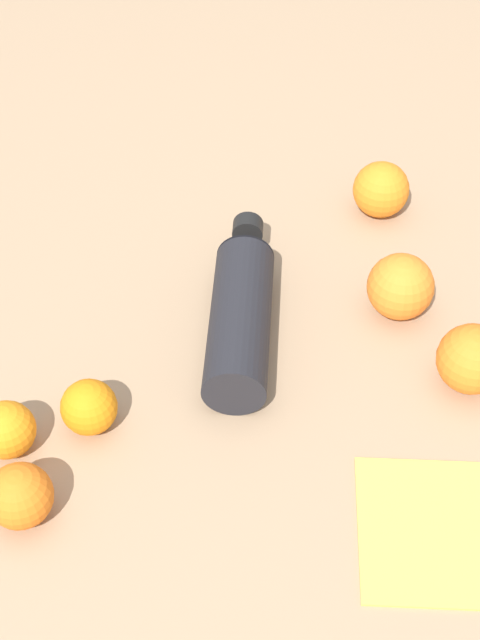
# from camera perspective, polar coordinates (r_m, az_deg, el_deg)

# --- Properties ---
(ground_plane) EXTENTS (2.40, 2.40, 0.00)m
(ground_plane) POSITION_cam_1_polar(r_m,az_deg,el_deg) (1.10, -0.32, -1.38)
(ground_plane) COLOR #9E7F60
(water_bottle) EXTENTS (0.28, 0.07, 0.07)m
(water_bottle) POSITION_cam_1_polar(r_m,az_deg,el_deg) (1.09, 0.08, 0.88)
(water_bottle) COLOR black
(water_bottle) RESTS_ON ground_plane
(orange_0) EXTENTS (0.07, 0.07, 0.07)m
(orange_0) POSITION_cam_1_polar(r_m,az_deg,el_deg) (1.26, 8.51, 7.80)
(orange_0) COLOR orange
(orange_0) RESTS_ON ground_plane
(orange_1) EXTENTS (0.06, 0.06, 0.06)m
(orange_1) POSITION_cam_1_polar(r_m,az_deg,el_deg) (1.01, -9.10, -5.22)
(orange_1) COLOR orange
(orange_1) RESTS_ON ground_plane
(orange_2) EXTENTS (0.08, 0.08, 0.08)m
(orange_2) POSITION_cam_1_polar(r_m,az_deg,el_deg) (1.06, 13.83, -2.30)
(orange_2) COLOR orange
(orange_2) RESTS_ON ground_plane
(orange_3) EXTENTS (0.08, 0.08, 0.08)m
(orange_3) POSITION_cam_1_polar(r_m,az_deg,el_deg) (1.13, 9.66, 2.00)
(orange_3) COLOR orange
(orange_3) RESTS_ON ground_plane
(orange_4) EXTENTS (0.07, 0.07, 0.07)m
(orange_4) POSITION_cam_1_polar(r_m,az_deg,el_deg) (0.96, -13.14, -10.29)
(orange_4) COLOR orange
(orange_4) RESTS_ON ground_plane
(orange_5) EXTENTS (0.06, 0.06, 0.06)m
(orange_5) POSITION_cam_1_polar(r_m,az_deg,el_deg) (1.01, -13.91, -6.45)
(orange_5) COLOR orange
(orange_5) RESTS_ON ground_plane
(folded_napkin) EXTENTS (0.17, 0.16, 0.01)m
(folded_napkin) POSITION_cam_1_polar(r_m,az_deg,el_deg) (0.97, 12.01, -12.27)
(folded_napkin) COLOR #E5B24C
(folded_napkin) RESTS_ON ground_plane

